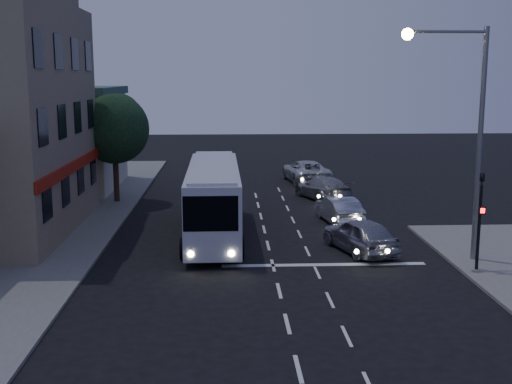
{
  "coord_description": "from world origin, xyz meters",
  "views": [
    {
      "loc": [
        -1.75,
        -22.04,
        7.26
      ],
      "look_at": [
        -0.48,
        6.01,
        2.2
      ],
      "focal_mm": 45.0,
      "sensor_mm": 36.0,
      "label": 1
    }
  ],
  "objects_px": {
    "car_suv": "(360,235)",
    "car_sedan_b": "(323,188)",
    "car_sedan_c": "(306,171)",
    "streetlight": "(465,117)",
    "street_tree": "(114,126)",
    "tour_bus": "(214,198)",
    "traffic_signal_main": "(480,209)",
    "car_sedan_a": "(339,210)"
  },
  "relations": [
    {
      "from": "car_suv",
      "to": "car_sedan_b",
      "type": "height_order",
      "value": "car_suv"
    },
    {
      "from": "car_suv",
      "to": "car_sedan_c",
      "type": "distance_m",
      "value": 18.18
    },
    {
      "from": "streetlight",
      "to": "car_suv",
      "type": "bearing_deg",
      "value": 155.79
    },
    {
      "from": "car_suv",
      "to": "car_sedan_c",
      "type": "bearing_deg",
      "value": -106.71
    },
    {
      "from": "car_sedan_b",
      "to": "street_tree",
      "type": "relative_size",
      "value": 0.76
    },
    {
      "from": "car_sedan_c",
      "to": "streetlight",
      "type": "distance_m",
      "value": 20.71
    },
    {
      "from": "street_tree",
      "to": "car_sedan_b",
      "type": "bearing_deg",
      "value": 2.64
    },
    {
      "from": "tour_bus",
      "to": "car_sedan_b",
      "type": "height_order",
      "value": "tour_bus"
    },
    {
      "from": "traffic_signal_main",
      "to": "street_tree",
      "type": "height_order",
      "value": "street_tree"
    },
    {
      "from": "car_sedan_b",
      "to": "streetlight",
      "type": "relative_size",
      "value": 0.52
    },
    {
      "from": "tour_bus",
      "to": "street_tree",
      "type": "bearing_deg",
      "value": 124.75
    },
    {
      "from": "tour_bus",
      "to": "traffic_signal_main",
      "type": "bearing_deg",
      "value": -31.86
    },
    {
      "from": "car_sedan_c",
      "to": "traffic_signal_main",
      "type": "relative_size",
      "value": 1.34
    },
    {
      "from": "car_sedan_b",
      "to": "car_sedan_c",
      "type": "height_order",
      "value": "car_sedan_c"
    },
    {
      "from": "car_sedan_b",
      "to": "streetlight",
      "type": "xyz_separation_m",
      "value": [
        3.38,
        -13.39,
        5.05
      ]
    },
    {
      "from": "car_sedan_a",
      "to": "car_sedan_b",
      "type": "distance_m",
      "value": 6.29
    },
    {
      "from": "car_suv",
      "to": "traffic_signal_main",
      "type": "relative_size",
      "value": 1.05
    },
    {
      "from": "car_sedan_b",
      "to": "tour_bus",
      "type": "bearing_deg",
      "value": 34.08
    },
    {
      "from": "tour_bus",
      "to": "streetlight",
      "type": "bearing_deg",
      "value": -26.1
    },
    {
      "from": "street_tree",
      "to": "streetlight",
      "type": "bearing_deg",
      "value": -39.51
    },
    {
      "from": "car_sedan_b",
      "to": "street_tree",
      "type": "height_order",
      "value": "street_tree"
    },
    {
      "from": "car_sedan_a",
      "to": "traffic_signal_main",
      "type": "relative_size",
      "value": 0.99
    },
    {
      "from": "traffic_signal_main",
      "to": "tour_bus",
      "type": "bearing_deg",
      "value": 148.77
    },
    {
      "from": "tour_bus",
      "to": "street_tree",
      "type": "height_order",
      "value": "street_tree"
    },
    {
      "from": "car_sedan_a",
      "to": "street_tree",
      "type": "distance_m",
      "value": 13.88
    },
    {
      "from": "tour_bus",
      "to": "car_sedan_b",
      "type": "xyz_separation_m",
      "value": [
        6.36,
        8.75,
        -1.12
      ]
    },
    {
      "from": "car_suv",
      "to": "streetlight",
      "type": "height_order",
      "value": "streetlight"
    },
    {
      "from": "car_sedan_a",
      "to": "car_sedan_c",
      "type": "distance_m",
      "value": 12.68
    },
    {
      "from": "car_suv",
      "to": "car_sedan_a",
      "type": "distance_m",
      "value": 5.49
    },
    {
      "from": "street_tree",
      "to": "car_sedan_a",
      "type": "bearing_deg",
      "value": -25.43
    },
    {
      "from": "car_sedan_a",
      "to": "streetlight",
      "type": "height_order",
      "value": "streetlight"
    },
    {
      "from": "tour_bus",
      "to": "streetlight",
      "type": "distance_m",
      "value": 11.48
    },
    {
      "from": "tour_bus",
      "to": "street_tree",
      "type": "relative_size",
      "value": 1.76
    },
    {
      "from": "car_suv",
      "to": "street_tree",
      "type": "bearing_deg",
      "value": -59.94
    },
    {
      "from": "traffic_signal_main",
      "to": "street_tree",
      "type": "relative_size",
      "value": 0.66
    },
    {
      "from": "street_tree",
      "to": "tour_bus",
      "type": "bearing_deg",
      "value": -54.61
    },
    {
      "from": "car_sedan_b",
      "to": "traffic_signal_main",
      "type": "height_order",
      "value": "traffic_signal_main"
    },
    {
      "from": "car_sedan_c",
      "to": "car_suv",
      "type": "bearing_deg",
      "value": 83.17
    },
    {
      "from": "car_suv",
      "to": "car_sedan_b",
      "type": "distance_m",
      "value": 11.79
    },
    {
      "from": "car_sedan_a",
      "to": "traffic_signal_main",
      "type": "height_order",
      "value": "traffic_signal_main"
    },
    {
      "from": "street_tree",
      "to": "car_sedan_c",
      "type": "bearing_deg",
      "value": 30.19
    },
    {
      "from": "traffic_signal_main",
      "to": "streetlight",
      "type": "xyz_separation_m",
      "value": [
        -0.26,
        1.42,
        3.31
      ]
    }
  ]
}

